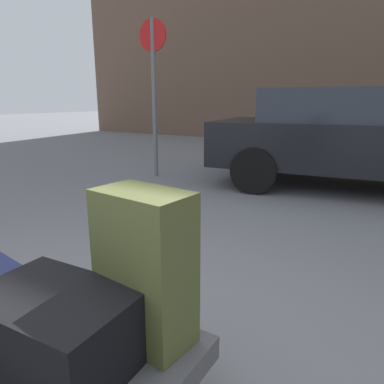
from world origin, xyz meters
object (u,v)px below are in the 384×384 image
Objects in this scene: luggage_cart at (35,361)px; suitcase_black_rear_left at (56,329)px; suitcase_olive_front_left at (145,268)px; no_parking_sign at (154,82)px; parked_car at (365,137)px.

suitcase_black_rear_left reaches higher than luggage_cart.
suitcase_olive_front_left is 0.37m from suitcase_black_rear_left.
suitcase_black_rear_left is 5.01m from no_parking_sign.
parked_car is at bearing 82.11° from suitcase_black_rear_left.
suitcase_olive_front_left is 4.64m from parked_car.
parked_car is (0.46, 4.91, 0.28)m from suitcase_black_rear_left.
no_parking_sign is at bearing -165.74° from parked_car.
suitcase_black_rear_left is (0.16, -0.01, 0.21)m from luggage_cart.
suitcase_olive_front_left is 4.85m from no_parking_sign.
suitcase_olive_front_left is 0.13× the size of parked_car.
luggage_cart is 1.97× the size of suitcase_olive_front_left.
no_parking_sign is (-2.64, 4.12, 1.06)m from suitcase_black_rear_left.
suitcase_olive_front_left is 1.08× the size of suitcase_black_rear_left.
parked_car is at bearing 92.60° from suitcase_olive_front_left.
parked_car reaches higher than luggage_cart.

